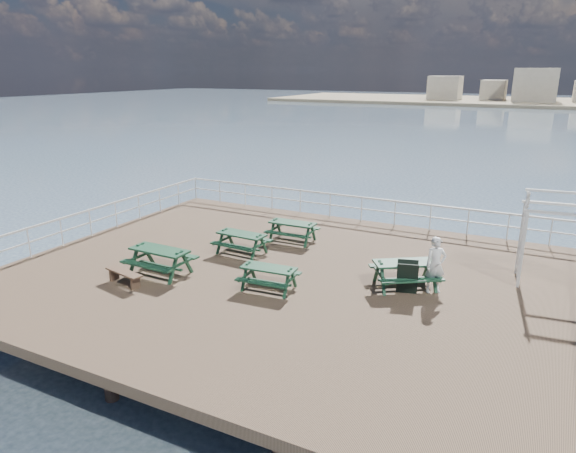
{
  "coord_description": "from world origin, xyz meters",
  "views": [
    {
      "loc": [
        6.88,
        -13.73,
        6.3
      ],
      "look_at": [
        -0.83,
        1.45,
        1.1
      ],
      "focal_mm": 32.0,
      "sensor_mm": 36.0,
      "label": 1
    }
  ],
  "objects_px": {
    "picnic_table_b": "(242,239)",
    "trellis_arbor": "(561,245)",
    "picnic_table_c": "(406,269)",
    "picnic_table_e": "(269,273)",
    "person": "(435,265)",
    "picnic_table_d": "(160,256)",
    "flat_bench_near": "(124,275)",
    "picnic_table_a": "(292,227)"
  },
  "relations": [
    {
      "from": "picnic_table_c",
      "to": "picnic_table_a",
      "type": "bearing_deg",
      "value": 121.15
    },
    {
      "from": "picnic_table_d",
      "to": "flat_bench_near",
      "type": "distance_m",
      "value": 1.28
    },
    {
      "from": "picnic_table_c",
      "to": "picnic_table_d",
      "type": "height_order",
      "value": "picnic_table_d"
    },
    {
      "from": "picnic_table_a",
      "to": "picnic_table_c",
      "type": "height_order",
      "value": "picnic_table_c"
    },
    {
      "from": "picnic_table_d",
      "to": "trellis_arbor",
      "type": "xyz_separation_m",
      "value": [
        11.37,
        4.76,
        0.69
      ]
    },
    {
      "from": "picnic_table_c",
      "to": "picnic_table_e",
      "type": "distance_m",
      "value": 4.11
    },
    {
      "from": "picnic_table_d",
      "to": "picnic_table_e",
      "type": "distance_m",
      "value": 3.75
    },
    {
      "from": "picnic_table_e",
      "to": "picnic_table_c",
      "type": "bearing_deg",
      "value": 24.7
    },
    {
      "from": "picnic_table_d",
      "to": "picnic_table_c",
      "type": "bearing_deg",
      "value": 20.31
    },
    {
      "from": "picnic_table_c",
      "to": "picnic_table_e",
      "type": "bearing_deg",
      "value": 175.71
    },
    {
      "from": "person",
      "to": "picnic_table_a",
      "type": "bearing_deg",
      "value": 125.22
    },
    {
      "from": "picnic_table_c",
      "to": "picnic_table_d",
      "type": "bearing_deg",
      "value": 165.56
    },
    {
      "from": "picnic_table_b",
      "to": "flat_bench_near",
      "type": "height_order",
      "value": "picnic_table_b"
    },
    {
      "from": "picnic_table_c",
      "to": "person",
      "type": "height_order",
      "value": "person"
    },
    {
      "from": "picnic_table_e",
      "to": "trellis_arbor",
      "type": "bearing_deg",
      "value": 24.53
    },
    {
      "from": "picnic_table_c",
      "to": "person",
      "type": "relative_size",
      "value": 1.42
    },
    {
      "from": "person",
      "to": "flat_bench_near",
      "type": "bearing_deg",
      "value": 170.5
    },
    {
      "from": "picnic_table_a",
      "to": "flat_bench_near",
      "type": "relative_size",
      "value": 1.2
    },
    {
      "from": "person",
      "to": "picnic_table_d",
      "type": "bearing_deg",
      "value": 164.35
    },
    {
      "from": "trellis_arbor",
      "to": "person",
      "type": "bearing_deg",
      "value": -151.3
    },
    {
      "from": "picnic_table_d",
      "to": "picnic_table_e",
      "type": "bearing_deg",
      "value": 9.15
    },
    {
      "from": "picnic_table_d",
      "to": "picnic_table_e",
      "type": "xyz_separation_m",
      "value": [
        3.71,
        0.51,
        -0.1
      ]
    },
    {
      "from": "trellis_arbor",
      "to": "picnic_table_a",
      "type": "bearing_deg",
      "value": 173.23
    },
    {
      "from": "picnic_table_d",
      "to": "flat_bench_near",
      "type": "height_order",
      "value": "picnic_table_d"
    },
    {
      "from": "picnic_table_c",
      "to": "flat_bench_near",
      "type": "bearing_deg",
      "value": 172.13
    },
    {
      "from": "picnic_table_a",
      "to": "flat_bench_near",
      "type": "xyz_separation_m",
      "value": [
        -2.74,
        -6.06,
        -0.23
      ]
    },
    {
      "from": "picnic_table_d",
      "to": "picnic_table_a",
      "type": "bearing_deg",
      "value": 65.81
    },
    {
      "from": "picnic_table_a",
      "to": "person",
      "type": "relative_size",
      "value": 1.06
    },
    {
      "from": "picnic_table_a",
      "to": "trellis_arbor",
      "type": "distance_m",
      "value": 9.08
    },
    {
      "from": "picnic_table_b",
      "to": "trellis_arbor",
      "type": "height_order",
      "value": "trellis_arbor"
    },
    {
      "from": "picnic_table_d",
      "to": "flat_bench_near",
      "type": "relative_size",
      "value": 1.33
    },
    {
      "from": "picnic_table_a",
      "to": "flat_bench_near",
      "type": "height_order",
      "value": "picnic_table_a"
    },
    {
      "from": "picnic_table_c",
      "to": "picnic_table_e",
      "type": "relative_size",
      "value": 1.39
    },
    {
      "from": "picnic_table_e",
      "to": "person",
      "type": "bearing_deg",
      "value": 19.96
    },
    {
      "from": "picnic_table_b",
      "to": "picnic_table_d",
      "type": "relative_size",
      "value": 0.92
    },
    {
      "from": "picnic_table_c",
      "to": "person",
      "type": "distance_m",
      "value": 0.9
    },
    {
      "from": "picnic_table_b",
      "to": "picnic_table_e",
      "type": "bearing_deg",
      "value": -41.08
    },
    {
      "from": "picnic_table_c",
      "to": "picnic_table_e",
      "type": "height_order",
      "value": "picnic_table_c"
    },
    {
      "from": "picnic_table_a",
      "to": "picnic_table_b",
      "type": "xyz_separation_m",
      "value": [
        -1.0,
        -2.07,
        0.0
      ]
    },
    {
      "from": "flat_bench_near",
      "to": "picnic_table_d",
      "type": "bearing_deg",
      "value": 81.96
    },
    {
      "from": "picnic_table_a",
      "to": "picnic_table_c",
      "type": "bearing_deg",
      "value": -27.13
    },
    {
      "from": "picnic_table_c",
      "to": "flat_bench_near",
      "type": "height_order",
      "value": "picnic_table_c"
    }
  ]
}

